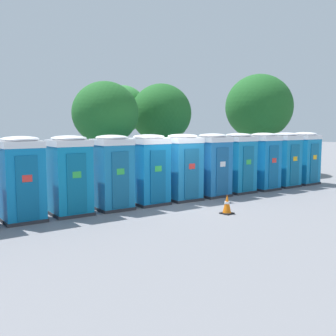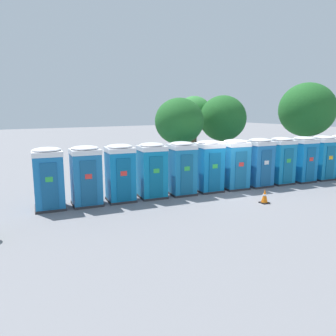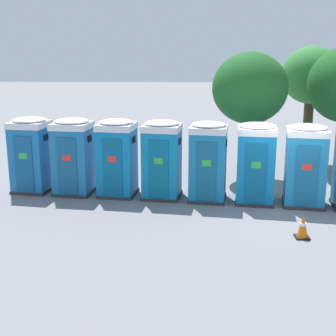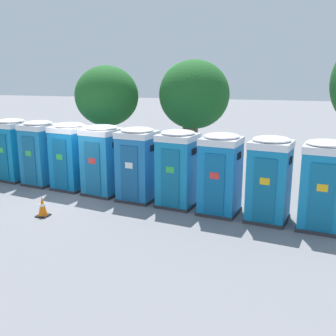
{
  "view_description": "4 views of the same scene",
  "coord_description": "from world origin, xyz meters",
  "px_view_note": "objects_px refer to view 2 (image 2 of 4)",
  "views": [
    {
      "loc": [
        -9.85,
        -10.28,
        2.83
      ],
      "look_at": [
        0.1,
        0.29,
        1.28
      ],
      "focal_mm": 42.0,
      "sensor_mm": 36.0,
      "label": 1
    },
    {
      "loc": [
        -10.59,
        -12.13,
        4.06
      ],
      "look_at": [
        -2.87,
        0.73,
        1.33
      ],
      "focal_mm": 35.0,
      "sensor_mm": 36.0,
      "label": 2
    },
    {
      "loc": [
        -3.02,
        -13.8,
        4.66
      ],
      "look_at": [
        -3.44,
        0.82,
        1.0
      ],
      "focal_mm": 50.0,
      "sensor_mm": 36.0,
      "label": 3
    },
    {
      "loc": [
        7.32,
        -12.16,
        4.23
      ],
      "look_at": [
        3.41,
        -0.2,
        1.26
      ],
      "focal_mm": 42.0,
      "sensor_mm": 36.0,
      "label": 4
    }
  ],
  "objects_px": {
    "street_tree_0": "(307,110)",
    "street_tree_3": "(179,122)",
    "street_tree_1": "(194,115)",
    "portapotty_10": "(322,157)",
    "portapotty_9": "(303,159)",
    "portapotty_3": "(152,170)",
    "portapotty_7": "(259,162)",
    "traffic_cone": "(265,196)",
    "portapotty_2": "(120,173)",
    "portapotty_4": "(182,168)",
    "portapotty_5": "(209,166)",
    "portapotty_8": "(281,160)",
    "portapotty_1": "(86,175)",
    "portapotty_6": "(235,164)",
    "street_tree_2": "(223,119)",
    "portapotty_0": "(48,178)"
  },
  "relations": [
    {
      "from": "street_tree_0",
      "to": "street_tree_3",
      "type": "xyz_separation_m",
      "value": [
        -10.89,
        0.13,
        -0.62
      ]
    },
    {
      "from": "street_tree_1",
      "to": "street_tree_3",
      "type": "xyz_separation_m",
      "value": [
        -2.88,
        -2.62,
        -0.3
      ]
    },
    {
      "from": "portapotty_10",
      "to": "street_tree_3",
      "type": "height_order",
      "value": "street_tree_3"
    },
    {
      "from": "portapotty_9",
      "to": "street_tree_1",
      "type": "relative_size",
      "value": 0.52
    },
    {
      "from": "portapotty_10",
      "to": "street_tree_0",
      "type": "distance_m",
      "value": 5.99
    },
    {
      "from": "portapotty_3",
      "to": "portapotty_9",
      "type": "relative_size",
      "value": 1.0
    },
    {
      "from": "portapotty_7",
      "to": "traffic_cone",
      "type": "relative_size",
      "value": 3.97
    },
    {
      "from": "portapotty_2",
      "to": "portapotty_4",
      "type": "bearing_deg",
      "value": -8.36
    },
    {
      "from": "street_tree_0",
      "to": "traffic_cone",
      "type": "distance_m",
      "value": 12.29
    },
    {
      "from": "portapotty_5",
      "to": "portapotty_8",
      "type": "bearing_deg",
      "value": -8.49
    },
    {
      "from": "portapotty_1",
      "to": "street_tree_1",
      "type": "height_order",
      "value": "street_tree_1"
    },
    {
      "from": "portapotty_8",
      "to": "portapotty_4",
      "type": "bearing_deg",
      "value": 171.79
    },
    {
      "from": "portapotty_3",
      "to": "portapotty_5",
      "type": "bearing_deg",
      "value": -8.23
    },
    {
      "from": "portapotty_4",
      "to": "portapotty_10",
      "type": "distance_m",
      "value": 8.95
    },
    {
      "from": "portapotty_3",
      "to": "portapotty_10",
      "type": "bearing_deg",
      "value": -8.62
    },
    {
      "from": "portapotty_7",
      "to": "street_tree_0",
      "type": "relative_size",
      "value": 0.43
    },
    {
      "from": "portapotty_1",
      "to": "street_tree_1",
      "type": "xyz_separation_m",
      "value": [
        8.93,
        4.76,
        2.35
      ]
    },
    {
      "from": "portapotty_1",
      "to": "traffic_cone",
      "type": "distance_m",
      "value": 7.73
    },
    {
      "from": "traffic_cone",
      "to": "portapotty_6",
      "type": "bearing_deg",
      "value": 75.76
    },
    {
      "from": "portapotty_3",
      "to": "street_tree_1",
      "type": "distance_m",
      "value": 8.2
    },
    {
      "from": "portapotty_3",
      "to": "portapotty_7",
      "type": "relative_size",
      "value": 1.0
    },
    {
      "from": "portapotty_3",
      "to": "street_tree_2",
      "type": "xyz_separation_m",
      "value": [
        6.81,
        3.16,
        2.14
      ]
    },
    {
      "from": "portapotty_5",
      "to": "street_tree_3",
      "type": "height_order",
      "value": "street_tree_3"
    },
    {
      "from": "portapotty_0",
      "to": "portapotty_5",
      "type": "height_order",
      "value": "same"
    },
    {
      "from": "portapotty_3",
      "to": "traffic_cone",
      "type": "distance_m",
      "value": 5.13
    },
    {
      "from": "portapotty_0",
      "to": "portapotty_8",
      "type": "height_order",
      "value": "same"
    },
    {
      "from": "portapotty_1",
      "to": "street_tree_2",
      "type": "relative_size",
      "value": 0.52
    },
    {
      "from": "traffic_cone",
      "to": "portapotty_5",
      "type": "bearing_deg",
      "value": 104.95
    },
    {
      "from": "street_tree_0",
      "to": "portapotty_6",
      "type": "bearing_deg",
      "value": -162.4
    },
    {
      "from": "portapotty_1",
      "to": "portapotty_5",
      "type": "height_order",
      "value": "same"
    },
    {
      "from": "portapotty_2",
      "to": "portapotty_5",
      "type": "distance_m",
      "value": 4.48
    },
    {
      "from": "street_tree_3",
      "to": "traffic_cone",
      "type": "relative_size",
      "value": 7.28
    },
    {
      "from": "portapotty_9",
      "to": "portapotty_1",
      "type": "bearing_deg",
      "value": 171.66
    },
    {
      "from": "portapotty_0",
      "to": "portapotty_7",
      "type": "relative_size",
      "value": 1.0
    },
    {
      "from": "portapotty_4",
      "to": "portapotty_1",
      "type": "bearing_deg",
      "value": 172.42
    },
    {
      "from": "portapotty_0",
      "to": "portapotty_5",
      "type": "bearing_deg",
      "value": -7.8
    },
    {
      "from": "portapotty_10",
      "to": "portapotty_6",
      "type": "bearing_deg",
      "value": 171.37
    },
    {
      "from": "portapotty_2",
      "to": "street_tree_3",
      "type": "relative_size",
      "value": 0.54
    },
    {
      "from": "portapotty_1",
      "to": "portapotty_6",
      "type": "relative_size",
      "value": 1.0
    },
    {
      "from": "portapotty_1",
      "to": "portapotty_6",
      "type": "height_order",
      "value": "same"
    },
    {
      "from": "portapotty_1",
      "to": "street_tree_2",
      "type": "height_order",
      "value": "street_tree_2"
    },
    {
      "from": "street_tree_2",
      "to": "portapotty_0",
      "type": "bearing_deg",
      "value": -167.12
    },
    {
      "from": "portapotty_10",
      "to": "street_tree_2",
      "type": "height_order",
      "value": "street_tree_2"
    },
    {
      "from": "portapotty_5",
      "to": "portapotty_10",
      "type": "bearing_deg",
      "value": -8.77
    },
    {
      "from": "portapotty_3",
      "to": "traffic_cone",
      "type": "bearing_deg",
      "value": -42.04
    },
    {
      "from": "portapotty_3",
      "to": "portapotty_4",
      "type": "bearing_deg",
      "value": -9.11
    },
    {
      "from": "portapotty_8",
      "to": "portapotty_10",
      "type": "relative_size",
      "value": 1.0
    },
    {
      "from": "portapotty_0",
      "to": "portapotty_3",
      "type": "relative_size",
      "value": 1.0
    },
    {
      "from": "portapotty_5",
      "to": "portapotty_9",
      "type": "bearing_deg",
      "value": -9.16
    },
    {
      "from": "portapotty_6",
      "to": "portapotty_8",
      "type": "height_order",
      "value": "same"
    }
  ]
}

